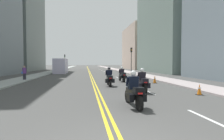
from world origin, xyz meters
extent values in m
plane|color=#454543|center=(0.00, 48.00, 0.00)|extent=(264.00, 264.00, 0.00)
cube|color=#9DA49F|center=(-8.30, 48.00, 0.06)|extent=(2.68, 144.00, 0.12)
cube|color=#A99C9B|center=(8.30, 48.00, 0.06)|extent=(2.68, 144.00, 0.12)
cube|color=yellow|center=(-0.12, 48.00, 0.00)|extent=(0.12, 132.00, 0.01)
cube|color=yellow|center=(0.12, 48.00, 0.00)|extent=(0.12, 132.00, 0.01)
cube|color=silver|center=(3.48, 2.00, 0.00)|extent=(0.14, 2.40, 0.01)
cube|color=silver|center=(3.48, 8.00, 0.00)|extent=(0.14, 2.40, 0.01)
cube|color=silver|center=(3.48, 14.00, 0.00)|extent=(0.14, 2.40, 0.01)
cube|color=silver|center=(3.48, 20.00, 0.00)|extent=(0.14, 2.40, 0.01)
cube|color=silver|center=(3.48, 26.00, 0.00)|extent=(0.14, 2.40, 0.01)
cube|color=silver|center=(3.48, 32.00, 0.00)|extent=(0.14, 2.40, 0.01)
cube|color=silver|center=(3.48, 38.00, 0.00)|extent=(0.14, 2.40, 0.01)
cube|color=silver|center=(3.48, 44.00, 0.00)|extent=(0.14, 2.40, 0.01)
cube|color=silver|center=(3.48, 50.00, 0.00)|extent=(0.14, 2.40, 0.01)
cube|color=silver|center=(3.48, 56.00, 0.00)|extent=(0.14, 2.40, 0.01)
cube|color=gray|center=(17.92, 33.58, 10.75)|extent=(9.59, 20.11, 21.49)
cube|color=#2D3847|center=(22.74, 33.58, 5.37)|extent=(0.04, 16.89, 0.90)
cube|color=#2D3847|center=(22.74, 33.58, 11.28)|extent=(0.04, 16.89, 0.90)
cube|color=slate|center=(-16.72, 45.34, 15.89)|extent=(7.19, 18.03, 31.79)
cube|color=#2D3847|center=(-20.33, 45.34, 7.95)|extent=(0.04, 15.14, 0.90)
cube|color=#2D3847|center=(-20.33, 45.34, 16.69)|extent=(0.04, 15.14, 0.90)
cube|color=#C7AE9D|center=(17.12, 54.92, 7.03)|extent=(7.99, 18.20, 14.06)
cube|color=#2D3847|center=(21.14, 54.92, 3.51)|extent=(0.04, 15.29, 0.90)
cube|color=#2D3847|center=(21.14, 54.92, 6.09)|extent=(0.04, 15.29, 0.90)
cube|color=#2D3847|center=(21.14, 54.92, 8.67)|extent=(0.04, 15.29, 0.90)
cube|color=#2D3847|center=(21.14, 54.92, 11.25)|extent=(0.04, 15.29, 0.90)
cylinder|color=black|center=(1.30, 4.97, 0.32)|extent=(0.17, 0.65, 0.64)
cylinder|color=black|center=(1.39, 3.35, 0.32)|extent=(0.17, 0.65, 0.64)
cube|color=silver|center=(1.30, 4.97, 0.66)|extent=(0.16, 0.33, 0.04)
cube|color=black|center=(1.35, 4.16, 0.60)|extent=(0.39, 1.24, 0.40)
cube|color=black|center=(1.39, 3.43, 0.82)|extent=(0.42, 0.38, 0.28)
cube|color=red|center=(1.40, 3.25, 0.74)|extent=(0.20, 0.04, 0.06)
cube|color=black|center=(1.10, 3.66, 0.50)|extent=(0.23, 0.45, 0.32)
cube|color=black|center=(1.65, 3.69, 0.50)|extent=(0.23, 0.45, 0.32)
cube|color=#B2C1CC|center=(1.32, 4.68, 0.98)|extent=(0.37, 0.14, 0.36)
cube|color=black|center=(1.35, 4.11, 1.08)|extent=(0.41, 0.28, 0.56)
cylinder|color=black|center=(1.10, 4.25, 1.13)|extent=(0.12, 0.29, 0.45)
cylinder|color=black|center=(1.58, 4.27, 1.13)|extent=(0.12, 0.29, 0.45)
sphere|color=white|center=(1.35, 4.14, 1.51)|extent=(0.26, 0.26, 0.26)
cylinder|color=black|center=(3.03, 8.72, 0.33)|extent=(0.16, 0.66, 0.65)
cylinder|color=black|center=(2.97, 7.24, 0.33)|extent=(0.16, 0.66, 0.65)
cube|color=silver|center=(3.03, 8.72, 0.67)|extent=(0.15, 0.33, 0.04)
cube|color=black|center=(3.00, 7.98, 0.61)|extent=(0.37, 1.14, 0.40)
cube|color=black|center=(2.98, 7.32, 0.83)|extent=(0.41, 0.38, 0.28)
cube|color=red|center=(2.97, 7.13, 0.75)|extent=(0.20, 0.04, 0.06)
cube|color=black|center=(2.71, 7.55, 0.51)|extent=(0.22, 0.45, 0.32)
cube|color=black|center=(3.27, 7.53, 0.51)|extent=(0.22, 0.45, 0.32)
cube|color=#B2C1CC|center=(3.02, 8.45, 0.99)|extent=(0.36, 0.14, 0.36)
cube|color=black|center=(3.00, 7.93, 1.08)|extent=(0.41, 0.28, 0.55)
cylinder|color=black|center=(2.77, 8.09, 1.13)|extent=(0.11, 0.28, 0.45)
cylinder|color=black|center=(3.25, 8.07, 1.13)|extent=(0.11, 0.28, 0.45)
sphere|color=white|center=(3.00, 7.96, 1.50)|extent=(0.26, 0.26, 0.26)
cylinder|color=black|center=(1.21, 12.34, 0.31)|extent=(0.13, 0.62, 0.62)
cylinder|color=black|center=(1.22, 10.81, 0.31)|extent=(0.13, 0.62, 0.62)
cube|color=silver|center=(1.21, 12.34, 0.64)|extent=(0.14, 0.32, 0.04)
cube|color=black|center=(1.22, 11.58, 0.59)|extent=(0.33, 1.17, 0.40)
cube|color=black|center=(1.22, 10.89, 0.81)|extent=(0.40, 0.36, 0.28)
cube|color=red|center=(1.22, 10.70, 0.73)|extent=(0.20, 0.03, 0.06)
cube|color=black|center=(0.94, 11.11, 0.49)|extent=(0.20, 0.44, 0.32)
cube|color=black|center=(1.50, 11.12, 0.49)|extent=(0.20, 0.44, 0.32)
cube|color=#B2C1CC|center=(1.21, 12.07, 0.97)|extent=(0.36, 0.12, 0.36)
cube|color=black|center=(1.22, 11.53, 1.08)|extent=(0.40, 0.26, 0.59)
cylinder|color=black|center=(0.98, 11.67, 1.13)|extent=(0.10, 0.28, 0.45)
cylinder|color=black|center=(1.46, 11.68, 1.13)|extent=(0.10, 0.28, 0.45)
sphere|color=black|center=(1.22, 11.56, 1.52)|extent=(0.26, 0.26, 0.26)
cylinder|color=black|center=(2.99, 15.82, 0.33)|extent=(0.17, 0.68, 0.67)
cylinder|color=black|center=(3.08, 14.19, 0.33)|extent=(0.17, 0.68, 0.67)
cube|color=silver|center=(2.99, 15.82, 0.69)|extent=(0.16, 0.33, 0.04)
cube|color=black|center=(3.03, 15.00, 0.61)|extent=(0.39, 1.25, 0.40)
cube|color=black|center=(3.08, 14.27, 0.83)|extent=(0.42, 0.38, 0.28)
cube|color=red|center=(3.09, 14.08, 0.75)|extent=(0.20, 0.04, 0.06)
cube|color=black|center=(2.78, 14.50, 0.51)|extent=(0.23, 0.45, 0.32)
cube|color=black|center=(3.34, 14.53, 0.51)|extent=(0.23, 0.45, 0.32)
cube|color=#B2C1CC|center=(3.00, 15.52, 0.99)|extent=(0.37, 0.14, 0.36)
cube|color=black|center=(3.04, 14.95, 1.07)|extent=(0.41, 0.28, 0.51)
cylinder|color=black|center=(2.79, 15.09, 1.12)|extent=(0.12, 0.29, 0.45)
cylinder|color=black|center=(3.27, 15.12, 1.12)|extent=(0.12, 0.29, 0.45)
sphere|color=white|center=(3.04, 14.98, 1.47)|extent=(0.26, 0.26, 0.26)
cube|color=black|center=(6.17, 6.40, 0.01)|extent=(0.33, 0.33, 0.03)
cone|color=orange|center=(6.17, 6.40, 0.36)|extent=(0.27, 0.27, 0.65)
cylinder|color=white|center=(6.17, 6.40, 0.43)|extent=(0.18, 0.18, 0.08)
cube|color=black|center=(5.90, 12.96, 0.01)|extent=(0.37, 0.37, 0.03)
cone|color=orange|center=(5.90, 12.96, 0.39)|extent=(0.30, 0.30, 0.72)
cylinder|color=white|center=(5.90, 12.96, 0.48)|extent=(0.20, 0.20, 0.08)
cylinder|color=black|center=(7.36, 27.70, 2.00)|extent=(0.12, 0.12, 3.99)
cube|color=black|center=(7.36, 27.70, 4.34)|extent=(0.28, 0.28, 0.80)
sphere|color=yellow|center=(7.36, 27.55, 4.34)|extent=(0.18, 0.18, 0.18)
cylinder|color=black|center=(-7.36, 54.65, 1.97)|extent=(0.12, 0.12, 3.95)
cube|color=black|center=(-7.36, 54.65, 4.30)|extent=(0.28, 0.28, 0.80)
sphere|color=green|center=(-7.36, 54.50, 4.02)|extent=(0.18, 0.18, 0.18)
cube|color=#23232C|center=(-7.57, 17.48, 0.40)|extent=(0.34, 0.31, 0.80)
cube|color=#5B337C|center=(-7.57, 17.48, 1.12)|extent=(0.42, 0.37, 0.64)
sphere|color=tan|center=(-7.57, 17.48, 1.56)|extent=(0.22, 0.22, 0.22)
cube|color=blue|center=(-7.76, 17.37, 0.90)|extent=(0.19, 0.17, 0.24)
cube|color=silver|center=(-5.56, 34.81, 1.10)|extent=(2.00, 1.80, 2.20)
cube|color=silver|center=(-5.56, 31.81, 1.40)|extent=(2.20, 5.20, 2.80)
cylinder|color=black|center=(-5.56, 34.41, 0.45)|extent=(2.00, 0.90, 0.90)
cylinder|color=black|center=(-5.56, 30.21, 0.45)|extent=(2.00, 0.90, 0.90)
camera|label=1|loc=(-0.76, -3.64, 1.96)|focal=28.61mm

